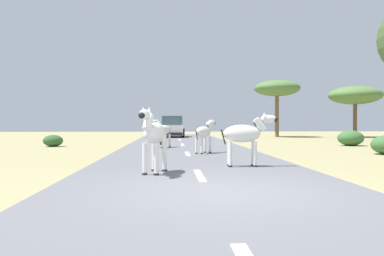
% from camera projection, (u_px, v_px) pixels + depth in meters
% --- Properties ---
extents(ground_plane, '(90.00, 90.00, 0.00)m').
position_uv_depth(ground_plane, '(223.00, 194.00, 6.87)').
color(ground_plane, '#998E60').
extents(road, '(6.00, 64.00, 0.05)m').
position_uv_depth(road, '(208.00, 192.00, 6.86)').
color(road, slate).
rests_on(road, ground_plane).
extents(lane_markings, '(0.16, 56.00, 0.01)m').
position_uv_depth(lane_markings, '(215.00, 202.00, 5.86)').
color(lane_markings, silver).
rests_on(lane_markings, road).
extents(zebra_0, '(0.71, 1.65, 1.58)m').
position_uv_depth(zebra_0, '(154.00, 134.00, 9.15)').
color(zebra_0, silver).
rests_on(zebra_0, road).
extents(zebra_1, '(1.05, 1.25, 1.37)m').
position_uv_depth(zebra_1, '(204.00, 133.00, 15.15)').
color(zebra_1, silver).
rests_on(zebra_1, road).
extents(zebra_2, '(1.05, 1.29, 1.40)m').
position_uv_depth(zebra_2, '(163.00, 130.00, 18.53)').
color(zebra_2, silver).
rests_on(zebra_2, road).
extents(zebra_3, '(1.59, 0.45, 1.50)m').
position_uv_depth(zebra_3, '(245.00, 134.00, 10.63)').
color(zebra_3, silver).
rests_on(zebra_3, road).
extents(car_0, '(2.15, 4.41, 1.74)m').
position_uv_depth(car_0, '(172.00, 127.00, 31.89)').
color(car_0, white).
rests_on(car_0, road).
extents(tree_0, '(3.92, 3.92, 4.89)m').
position_uv_depth(tree_0, '(277.00, 89.00, 33.06)').
color(tree_0, brown).
rests_on(tree_0, ground_plane).
extents(tree_2, '(4.37, 4.37, 4.31)m').
position_uv_depth(tree_2, '(355.00, 96.00, 32.23)').
color(tree_2, brown).
rests_on(tree_2, ground_plane).
extents(bush_0, '(1.40, 1.26, 0.84)m').
position_uv_depth(bush_0, '(351.00, 138.00, 20.80)').
color(bush_0, '#386633').
rests_on(bush_0, ground_plane).
extents(bush_1, '(1.02, 0.92, 0.61)m').
position_uv_depth(bush_1, '(53.00, 141.00, 20.08)').
color(bush_1, '#2D5628').
rests_on(bush_1, ground_plane).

